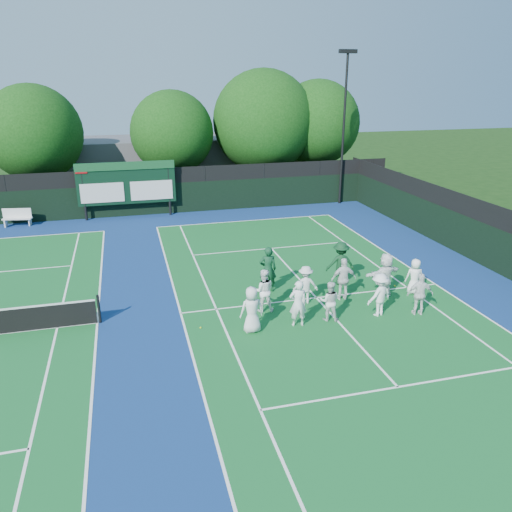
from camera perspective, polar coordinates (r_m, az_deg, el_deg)
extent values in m
plane|color=black|center=(19.58, 7.98, -5.95)|extent=(120.00, 120.00, 0.00)
cube|color=navy|center=(19.17, -10.14, -6.65)|extent=(34.00, 32.00, 0.01)
cube|color=#135E26|center=(20.41, 6.91, -4.76)|extent=(10.97, 23.77, 0.00)
cube|color=white|center=(31.08, -1.12, 4.05)|extent=(10.97, 0.08, 0.00)
cube|color=white|center=(19.20, -8.60, -6.48)|extent=(0.08, 23.77, 0.00)
cube|color=white|center=(22.90, 19.80, -3.04)|extent=(0.08, 23.77, 0.00)
cube|color=white|center=(19.36, -4.56, -6.07)|extent=(0.08, 23.77, 0.00)
cube|color=white|center=(22.18, 16.87, -3.44)|extent=(0.08, 23.77, 0.00)
cube|color=white|center=(15.41, 15.89, -14.20)|extent=(8.23, 0.08, 0.00)
cube|color=white|center=(26.03, 1.77, 0.88)|extent=(8.23, 0.08, 0.00)
cube|color=white|center=(20.41, 6.91, -4.75)|extent=(0.08, 12.80, 0.00)
cube|color=white|center=(31.04, -27.11, 1.80)|extent=(10.97, 0.08, 0.00)
cube|color=white|center=(19.19, -17.69, -7.28)|extent=(0.08, 23.77, 0.00)
cube|color=white|center=(19.33, -21.76, -7.58)|extent=(0.08, 23.77, 0.00)
cube|color=black|center=(33.05, -12.67, 6.29)|extent=(34.00, 0.08, 2.00)
cube|color=black|center=(32.74, -12.87, 8.84)|extent=(34.00, 0.05, 1.00)
cube|color=black|center=(24.69, 26.83, 0.05)|extent=(0.08, 32.00, 2.00)
cylinder|color=black|center=(32.57, -19.10, 6.84)|extent=(0.16, 0.16, 3.50)
cylinder|color=black|center=(32.59, -9.91, 7.64)|extent=(0.16, 0.16, 3.50)
cube|color=black|center=(32.39, -14.58, 8.04)|extent=(6.00, 0.15, 2.60)
cube|color=#154924|center=(32.09, -14.74, 9.93)|extent=(6.00, 0.05, 0.50)
cube|color=silver|center=(32.42, -17.16, 6.90)|extent=(2.60, 0.04, 1.20)
cube|color=silver|center=(32.43, -11.83, 7.37)|extent=(2.60, 0.04, 1.20)
cube|color=#9B0C10|center=(32.21, -19.40, 9.31)|extent=(0.70, 0.04, 0.50)
cube|color=#545559|center=(41.01, -7.69, 10.57)|extent=(18.00, 6.00, 4.00)
cylinder|color=black|center=(35.23, 9.96, 13.89)|extent=(0.16, 0.16, 10.00)
cube|color=black|center=(35.10, 10.48, 22.03)|extent=(1.20, 0.30, 0.25)
cylinder|color=black|center=(18.95, -17.51, -5.80)|extent=(0.10, 0.10, 1.10)
cube|color=silver|center=(33.10, -25.62, 3.88)|extent=(1.73, 0.74, 0.07)
cube|color=silver|center=(33.18, -25.65, 4.47)|extent=(1.66, 0.37, 0.56)
cube|color=silver|center=(33.29, -26.68, 3.36)|extent=(0.14, 0.40, 0.45)
cube|color=silver|center=(33.04, -24.42, 3.58)|extent=(0.14, 0.40, 0.45)
cylinder|color=black|center=(36.78, -23.28, 7.06)|extent=(0.44, 0.44, 2.69)
sphere|color=#0E380C|center=(36.25, -24.07, 12.71)|extent=(6.20, 6.20, 6.20)
sphere|color=#0E380C|center=(36.53, -22.92, 11.92)|extent=(4.34, 4.34, 4.34)
cylinder|color=black|center=(36.55, -9.25, 8.31)|extent=(0.44, 0.44, 2.67)
sphere|color=#0E380C|center=(36.03, -9.56, 13.75)|extent=(5.73, 5.73, 5.73)
sphere|color=#0E380C|center=(36.45, -8.60, 12.96)|extent=(4.01, 4.01, 4.01)
cylinder|color=black|center=(37.74, 0.84, 8.94)|extent=(0.44, 0.44, 2.69)
sphere|color=#0E380C|center=(37.19, 0.87, 15.13)|extent=(7.30, 7.30, 7.30)
sphere|color=#0E380C|center=(37.71, 1.64, 14.08)|extent=(5.11, 5.11, 5.11)
cylinder|color=black|center=(39.04, 6.81, 9.34)|extent=(0.44, 0.44, 2.92)
sphere|color=#0E380C|center=(38.54, 7.04, 14.89)|extent=(6.21, 6.21, 6.21)
sphere|color=#0E380C|center=(39.10, 7.68, 14.01)|extent=(4.35, 4.35, 4.35)
sphere|color=yellow|center=(19.61, -1.23, -5.60)|extent=(0.07, 0.07, 0.07)
sphere|color=yellow|center=(23.01, 13.51, -2.21)|extent=(0.07, 0.07, 0.07)
sphere|color=yellow|center=(18.02, -6.35, -8.14)|extent=(0.07, 0.07, 0.07)
sphere|color=yellow|center=(23.39, 5.38, -1.37)|extent=(0.07, 0.07, 0.07)
sphere|color=yellow|center=(22.14, 15.58, -3.30)|extent=(0.07, 0.07, 0.07)
imported|color=silver|center=(17.36, -0.49, -6.16)|extent=(0.84, 0.57, 1.69)
imported|color=white|center=(17.81, 4.83, -5.43)|extent=(0.68, 0.48, 1.74)
imported|color=silver|center=(18.40, 8.39, -5.12)|extent=(0.89, 0.80, 1.52)
imported|color=white|center=(19.09, 13.92, -4.32)|extent=(1.22, 0.93, 1.66)
imported|color=white|center=(19.56, 18.24, -4.18)|extent=(1.04, 0.65, 1.65)
imported|color=white|center=(18.86, 0.85, -3.95)|extent=(0.92, 0.77, 1.69)
imported|color=silver|center=(19.65, 5.68, -3.29)|extent=(1.06, 0.70, 1.54)
imported|color=silver|center=(20.13, 9.98, -2.61)|extent=(1.05, 0.51, 1.74)
imported|color=white|center=(20.76, 14.54, -2.12)|extent=(1.79, 0.96, 1.84)
imported|color=white|center=(21.42, 17.67, -2.24)|extent=(0.82, 0.63, 1.49)
imported|color=#103C22|center=(20.53, 1.37, -1.54)|extent=(0.77, 0.56, 1.95)
imported|color=#0F371C|center=(21.57, 9.63, -0.83)|extent=(1.32, 0.89, 1.90)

